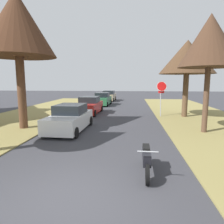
% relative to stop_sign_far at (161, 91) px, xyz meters
% --- Properties ---
extents(ground_plane, '(120.00, 120.00, 0.00)m').
position_rel_stop_sign_far_xyz_m(ground_plane, '(-3.97, -12.57, -2.15)').
color(ground_plane, '#38383D').
extents(stop_sign_far, '(0.81, 0.71, 2.91)m').
position_rel_stop_sign_far_xyz_m(stop_sign_far, '(0.00, 0.00, 0.00)').
color(stop_sign_far, '#9EA0A5').
rests_on(stop_sign_far, grass_verge_right).
extents(street_tree_right_mid_a, '(3.31, 3.31, 6.53)m').
position_rel_stop_sign_far_xyz_m(street_tree_right_mid_a, '(1.78, -5.26, 2.97)').
color(street_tree_right_mid_a, brown).
rests_on(street_tree_right_mid_a, grass_verge_right).
extents(street_tree_right_mid_b, '(4.47, 4.47, 6.20)m').
position_rel_stop_sign_far_xyz_m(street_tree_right_mid_b, '(1.97, 0.09, 2.72)').
color(street_tree_right_mid_b, brown).
rests_on(street_tree_right_mid_b, grass_verge_right).
extents(street_tree_left_mid_a, '(4.41, 4.41, 8.14)m').
position_rel_stop_sign_far_xyz_m(street_tree_left_mid_a, '(-9.19, -5.30, 4.10)').
color(street_tree_left_mid_a, '#533523').
rests_on(street_tree_left_mid_a, grass_verge_left).
extents(parked_sedan_white, '(2.04, 4.45, 1.57)m').
position_rel_stop_sign_far_xyz_m(parked_sedan_white, '(-6.13, -5.46, -1.42)').
color(parked_sedan_white, white).
rests_on(parked_sedan_white, ground).
extents(parked_sedan_red, '(2.04, 4.45, 1.57)m').
position_rel_stop_sign_far_xyz_m(parked_sedan_red, '(-6.36, 1.12, -1.42)').
color(parked_sedan_red, red).
rests_on(parked_sedan_red, ground).
extents(parked_sedan_green, '(2.04, 4.45, 1.57)m').
position_rel_stop_sign_far_xyz_m(parked_sedan_green, '(-6.18, 8.08, -1.42)').
color(parked_sedan_green, '#28663D').
rests_on(parked_sedan_green, ground).
extents(parked_sedan_tan, '(2.04, 4.45, 1.57)m').
position_rel_stop_sign_far_xyz_m(parked_sedan_tan, '(-6.08, 14.02, -1.42)').
color(parked_sedan_tan, tan).
rests_on(parked_sedan_tan, ground).
extents(parked_motorcycle, '(0.60, 2.05, 0.97)m').
position_rel_stop_sign_far_xyz_m(parked_motorcycle, '(-1.90, -10.93, -1.66)').
color(parked_motorcycle, black).
rests_on(parked_motorcycle, ground).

